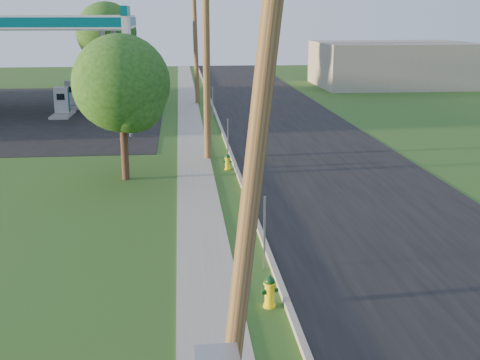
# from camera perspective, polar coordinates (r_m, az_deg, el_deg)

# --- Properties ---
(road) EXTENTS (8.00, 120.00, 0.02)m
(road) POSITION_cam_1_polar(r_m,az_deg,el_deg) (21.93, 11.26, -1.82)
(road) COLOR black
(road) RESTS_ON ground
(curb) EXTENTS (0.15, 120.00, 0.15)m
(curb) POSITION_cam_1_polar(r_m,az_deg,el_deg) (21.12, 0.82, -2.00)
(curb) COLOR gray
(curb) RESTS_ON ground
(sidewalk) EXTENTS (1.50, 120.00, 0.03)m
(sidewalk) POSITION_cam_1_polar(r_m,az_deg,el_deg) (21.02, -3.93, -2.30)
(sidewalk) COLOR gray
(sidewalk) RESTS_ON ground
(utility_pole_near) EXTENTS (1.40, 0.32, 9.48)m
(utility_pole_near) POSITION_cam_1_polar(r_m,az_deg,el_deg) (9.24, 1.80, 5.59)
(utility_pole_near) COLOR brown
(utility_pole_near) RESTS_ON ground
(utility_pole_mid) EXTENTS (1.40, 0.32, 9.80)m
(utility_pole_mid) POSITION_cam_1_polar(r_m,az_deg,el_deg) (27.09, -3.21, 12.32)
(utility_pole_mid) COLOR brown
(utility_pole_mid) RESTS_ON ground
(utility_pole_far) EXTENTS (1.40, 0.32, 9.50)m
(utility_pole_far) POSITION_cam_1_polar(r_m,az_deg,el_deg) (45.07, -4.26, 13.30)
(utility_pole_far) COLOR brown
(utility_pole_far) RESTS_ON ground
(sign_post_near) EXTENTS (0.05, 0.04, 2.00)m
(sign_post_near) POSITION_cam_1_polar(r_m,az_deg,el_deg) (15.34, 2.34, -5.16)
(sign_post_near) COLOR gray
(sign_post_near) RESTS_ON ground
(sign_post_mid) EXTENTS (0.05, 0.04, 2.00)m
(sign_post_mid) POSITION_cam_1_polar(r_m,az_deg,el_deg) (26.65, -1.16, 3.71)
(sign_post_mid) COLOR gray
(sign_post_mid) RESTS_ON ground
(sign_post_far) EXTENTS (0.05, 0.04, 2.00)m
(sign_post_far) POSITION_cam_1_polar(r_m,az_deg,el_deg) (38.66, -2.60, 7.33)
(sign_post_far) COLOR gray
(sign_post_far) RESTS_ON ground
(fuel_pump_ne) EXTENTS (1.20, 3.20, 1.90)m
(fuel_pump_ne) POSITION_cam_1_polar(r_m,az_deg,el_deg) (41.15, -16.52, 6.82)
(fuel_pump_ne) COLOR gray
(fuel_pump_ne) RESTS_ON ground
(fuel_pump_se) EXTENTS (1.20, 3.20, 1.90)m
(fuel_pump_se) POSITION_cam_1_polar(r_m,az_deg,el_deg) (45.05, -15.61, 7.57)
(fuel_pump_se) COLOR gray
(fuel_pump_se) RESTS_ON ground
(price_pylon) EXTENTS (0.34, 2.04, 6.85)m
(price_pylon) POSITION_cam_1_polar(r_m,az_deg,el_deg) (32.66, -10.72, 13.43)
(price_pylon) COLOR gray
(price_pylon) RESTS_ON ground
(distant_building) EXTENTS (14.00, 10.00, 4.00)m
(distant_building) POSITION_cam_1_polar(r_m,az_deg,el_deg) (58.64, 14.33, 10.59)
(distant_building) COLOR gray
(distant_building) RESTS_ON ground
(tree_verge) EXTENTS (3.78, 3.78, 5.73)m
(tree_verge) POSITION_cam_1_polar(r_m,az_deg,el_deg) (23.87, -10.97, 8.62)
(tree_verge) COLOR #321E13
(tree_verge) RESTS_ON ground
(tree_lot) EXTENTS (4.95, 4.95, 7.50)m
(tree_lot) POSITION_cam_1_polar(r_m,az_deg,el_deg) (51.94, -12.44, 13.29)
(tree_lot) COLOR #321E13
(tree_lot) RESTS_ON ground
(hydrant_near) EXTENTS (0.40, 0.36, 0.77)m
(hydrant_near) POSITION_cam_1_polar(r_m,az_deg,el_deg) (13.75, 2.83, -10.51)
(hydrant_near) COLOR yellow
(hydrant_near) RESTS_ON ground
(hydrant_mid) EXTENTS (0.36, 0.32, 0.69)m
(hydrant_mid) POSITION_cam_1_polar(r_m,az_deg,el_deg) (25.65, -1.20, 1.73)
(hydrant_mid) COLOR yellow
(hydrant_mid) RESTS_ON ground
(hydrant_far) EXTENTS (0.38, 0.34, 0.74)m
(hydrant_far) POSITION_cam_1_polar(r_m,az_deg,el_deg) (39.87, -3.10, 6.64)
(hydrant_far) COLOR #E4B200
(hydrant_far) RESTS_ON ground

